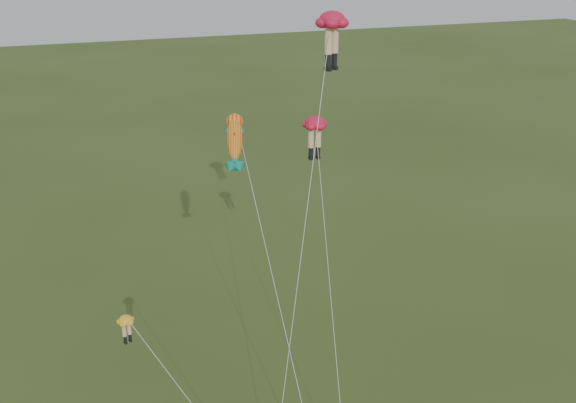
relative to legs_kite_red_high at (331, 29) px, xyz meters
name	(u,v)px	position (x,y,z in m)	size (l,w,h in m)	color
legs_kite_red_high	(331,29)	(0.00, 0.00, 0.00)	(6.92, 8.39, 21.22)	red
legs_kite_red_mid	(315,132)	(-0.58, 0.41, -5.23)	(2.53, 9.81, 15.93)	red
legs_kite_yellow	(138,337)	(-10.91, -3.80, -12.71)	(6.51, 8.90, 8.54)	yellow
fish_kite	(235,139)	(-4.66, 1.22, -5.40)	(1.88, 12.53, 16.31)	yellow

